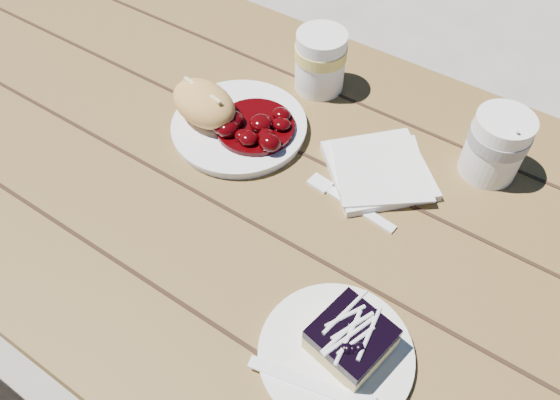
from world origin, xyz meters
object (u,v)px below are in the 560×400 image
Objects in this scene: picnic_table at (331,274)px; coffee_cup at (496,146)px; dessert_plate at (336,354)px; second_cup at (320,61)px; main_plate at (239,127)px; bread_roll at (204,103)px; blueberry_cake at (351,339)px.

coffee_cup reaches higher than picnic_table.
second_cup is at bearing 123.63° from dessert_plate.
main_plate is 1.78× the size of bread_roll.
blueberry_cake is (0.11, -0.17, 0.19)m from picnic_table.
bread_roll is 1.13× the size of second_cup.
picnic_table is 18.16× the size of coffee_cup.
picnic_table is 16.05× the size of bread_roll.
second_cup reaches higher than blueberry_cake.
main_plate is at bearing 19.98° from bread_roll.
second_cup is at bearing 61.44° from bread_roll.
second_cup is (0.05, 0.17, 0.05)m from main_plate.
dessert_plate is 0.41m from coffee_cup.
second_cup is (-0.33, 0.03, 0.00)m from coffee_cup.
second_cup reaches higher than main_plate.
bread_roll reaches higher than dessert_plate.
picnic_table is 20.37× the size of blueberry_cake.
coffee_cup is at bearing 96.05° from blueberry_cake.
picnic_table is 0.36m from bread_roll.
main_plate is at bearing 142.87° from dessert_plate.
dessert_plate is (0.10, -0.19, 0.17)m from picnic_table.
picnic_table is 10.71× the size of dessert_plate.
blueberry_cake is 0.51m from second_cup.
picnic_table is at bearing -9.14° from bread_roll.
main_plate is 0.07m from bread_roll.
picnic_table is 0.28m from blueberry_cake.
blueberry_cake is 0.89× the size of coffee_cup.
dessert_plate is 0.52m from second_cup.
coffee_cup is (0.15, 0.21, 0.22)m from picnic_table.
coffee_cup is 0.33m from second_cup.
main_plate is (-0.23, 0.07, 0.17)m from picnic_table.
coffee_cup and second_cup have the same top height.
bread_roll is 0.46m from dessert_plate.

